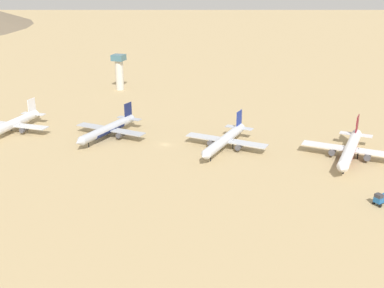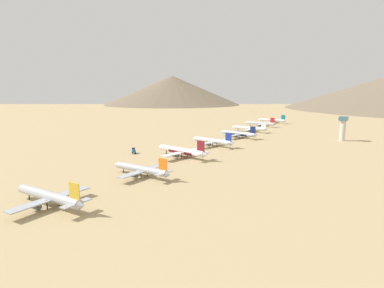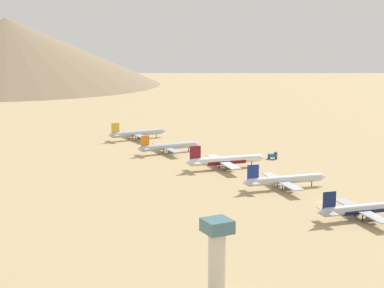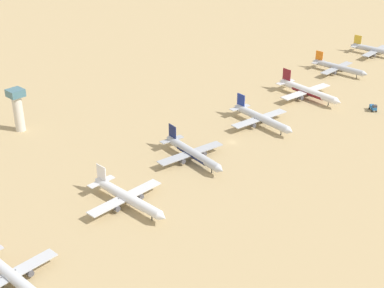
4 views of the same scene
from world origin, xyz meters
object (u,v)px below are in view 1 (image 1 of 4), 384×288
at_px(control_tower, 119,70).
at_px(service_truck, 381,198).
at_px(parked_jet_4, 225,140).
at_px(parked_jet_2, 12,124).
at_px(parked_jet_5, 350,149).
at_px(parked_jet_3, 109,129).

bearing_deg(control_tower, service_truck, 51.12).
bearing_deg(parked_jet_4, control_tower, -133.79).
bearing_deg(parked_jet_4, service_truck, 60.18).
relative_size(parked_jet_2, parked_jet_4, 0.98).
relative_size(parked_jet_4, parked_jet_5, 0.94).
xyz_separation_m(parked_jet_4, service_truck, (32.41, 56.55, -2.01)).
xyz_separation_m(parked_jet_3, parked_jet_5, (-4.23, 99.08, 0.35)).
distance_m(parked_jet_3, parked_jet_5, 99.17).
bearing_deg(parked_jet_2, parked_jet_4, 94.90).
distance_m(service_truck, control_tower, 184.22).
bearing_deg(service_truck, parked_jet_5, -166.16).
relative_size(parked_jet_5, service_truck, 8.07).
height_order(parked_jet_2, parked_jet_4, parked_jet_4).
bearing_deg(parked_jet_2, parked_jet_5, 94.59).
distance_m(parked_jet_2, control_tower, 92.00).
distance_m(parked_jet_5, control_tower, 156.47).
xyz_separation_m(parked_jet_2, parked_jet_3, (-7.24, 43.93, -0.03)).
relative_size(parked_jet_3, parked_jet_4, 0.98).
bearing_deg(control_tower, parked_jet_3, 22.80).
height_order(parked_jet_2, control_tower, control_tower).
xyz_separation_m(parked_jet_5, control_tower, (-79.74, -134.39, 8.07)).
relative_size(parked_jet_5, control_tower, 2.07).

